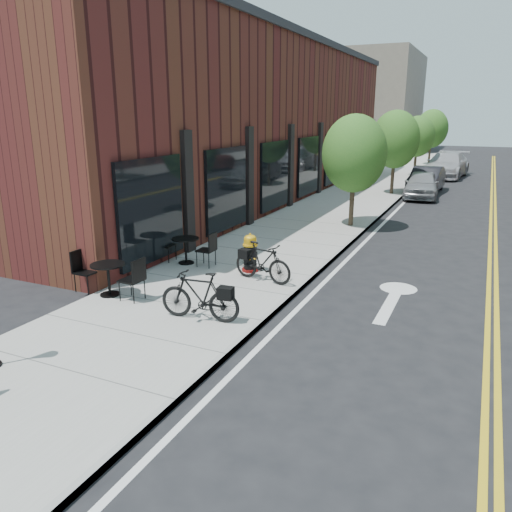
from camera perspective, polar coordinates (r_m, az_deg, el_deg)
The scene contains 16 objects.
ground at distance 9.66m, azimuth 0.81°, elevation -8.04°, with size 120.00×120.00×0.00m, color black.
sidewalk_near at distance 19.30m, azimuth 7.44°, elevation 4.30°, with size 4.00×70.00×0.12m, color #9E9B93.
building_near at distance 24.25m, azimuth 0.18°, elevation 15.00°, with size 5.00×28.00×7.00m, color #4C1A18.
bg_building_left at distance 57.26m, azimuth 13.61°, elevation 16.67°, with size 8.00×14.00×10.00m, color #726656.
tree_near_a at distance 17.62m, azimuth 11.18°, elevation 11.39°, with size 2.20×2.20×3.81m.
tree_near_b at distance 25.44m, azimuth 15.63°, elevation 12.70°, with size 2.30×2.30×3.98m.
tree_near_c at distance 33.36m, azimuth 17.96°, elevation 12.86°, with size 2.10×2.10×3.67m.
tree_near_d at distance 41.29m, azimuth 19.45°, elevation 13.56°, with size 2.40×2.40×4.11m.
fire_hydrant at distance 12.41m, azimuth -0.66°, elevation 0.32°, with size 0.53×0.53×0.97m.
bicycle_left at distance 9.54m, azimuth -6.46°, elevation -4.54°, with size 0.45×1.61×0.97m, color black.
bicycle_right at distance 11.64m, azimuth 0.76°, elevation -0.69°, with size 0.44×1.56×0.94m, color black.
bistro_set_b at distance 11.21m, azimuth -16.52°, elevation -2.08°, with size 1.70×0.75×0.92m.
bistro_set_c at distance 13.18m, azimuth -8.04°, elevation 1.04°, with size 1.64×0.72×0.89m.
parked_car_a at distance 25.39m, azimuth 18.40°, elevation 7.76°, with size 1.52×3.77×1.28m, color gray.
parked_car_b at distance 27.22m, azimuth 18.88°, elevation 8.25°, with size 1.38×3.95×1.30m, color black.
parked_car_c at distance 34.21m, azimuth 20.93°, elevation 9.71°, with size 2.20×5.42×1.57m, color #B2B1B6.
Camera 1 is at (3.56, -8.07, 3.94)m, focal length 35.00 mm.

